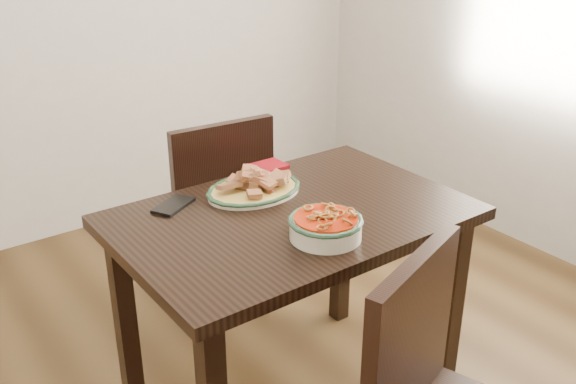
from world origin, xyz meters
TOP-DOWN VIEW (x-y plane):
  - dining_table at (0.06, -0.02)m, footprint 1.09×0.72m
  - chair_far at (0.13, 0.61)m, footprint 0.45×0.45m
  - fish_plate at (0.04, 0.17)m, footprint 0.33×0.25m
  - noodle_bowl at (0.03, -0.21)m, footprint 0.22×0.22m
  - smartphone at (-0.23, 0.23)m, footprint 0.16×0.14m
  - napkin at (0.21, 0.33)m, footprint 0.12×0.10m

SIDE VIEW (x-z plane):
  - chair_far at x=0.13m, z-range 0.05..0.94m
  - dining_table at x=0.06m, z-range 0.26..1.01m
  - smartphone at x=-0.23m, z-range 0.75..0.76m
  - napkin at x=0.21m, z-range 0.75..0.76m
  - noodle_bowl at x=0.03m, z-range 0.75..0.83m
  - fish_plate at x=0.04m, z-range 0.74..0.85m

